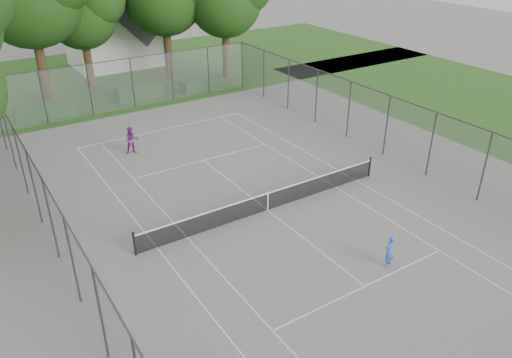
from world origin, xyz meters
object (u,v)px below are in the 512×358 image
house (113,22)px  girl_player (390,251)px  woman_player (132,140)px  tennis_net (268,201)px

house → girl_player: house is taller
house → woman_player: house is taller
girl_player → woman_player: 16.08m
house → woman_player: (-5.85, -19.55, -3.04)m
tennis_net → girl_player: 6.16m
house → woman_player: bearing=-106.7°
tennis_net → house: 29.35m
tennis_net → woman_player: bearing=107.4°
woman_player → girl_player: bearing=-63.9°
house → woman_player: size_ratio=6.02×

